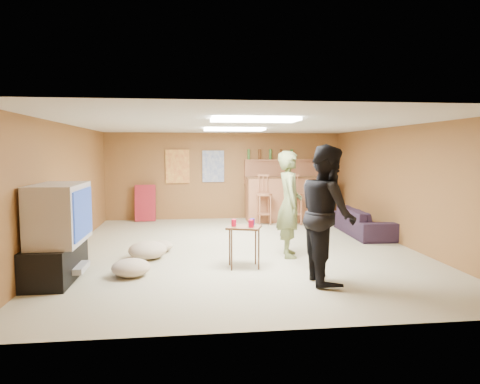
{
  "coord_description": "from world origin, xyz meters",
  "views": [
    {
      "loc": [
        -0.91,
        -7.43,
        1.74
      ],
      "look_at": [
        0.0,
        0.2,
        1.0
      ],
      "focal_mm": 32.0,
      "sensor_mm": 36.0,
      "label": 1
    }
  ],
  "objects": [
    {
      "name": "ground",
      "position": [
        0.0,
        0.0,
        0.0
      ],
      "size": [
        7.0,
        7.0,
        0.0
      ],
      "primitive_type": "plane",
      "color": "tan",
      "rests_on": "ground"
    },
    {
      "name": "ceiling",
      "position": [
        0.0,
        0.0,
        2.2
      ],
      "size": [
        6.0,
        7.0,
        0.02
      ],
      "primitive_type": "cube",
      "color": "silver",
      "rests_on": "ground"
    },
    {
      "name": "wall_back",
      "position": [
        0.0,
        3.5,
        1.1
      ],
      "size": [
        6.0,
        0.02,
        2.2
      ],
      "primitive_type": "cube",
      "color": "brown",
      "rests_on": "ground"
    },
    {
      "name": "wall_front",
      "position": [
        0.0,
        -3.5,
        1.1
      ],
      "size": [
        6.0,
        0.02,
        2.2
      ],
      "primitive_type": "cube",
      "color": "brown",
      "rests_on": "ground"
    },
    {
      "name": "wall_left",
      "position": [
        -3.0,
        0.0,
        1.1
      ],
      "size": [
        0.02,
        7.0,
        2.2
      ],
      "primitive_type": "cube",
      "color": "brown",
      "rests_on": "ground"
    },
    {
      "name": "wall_right",
      "position": [
        3.0,
        0.0,
        1.1
      ],
      "size": [
        0.02,
        7.0,
        2.2
      ],
      "primitive_type": "cube",
      "color": "brown",
      "rests_on": "ground"
    },
    {
      "name": "tv_stand",
      "position": [
        -2.72,
        -1.5,
        0.25
      ],
      "size": [
        0.55,
        1.3,
        0.5
      ],
      "primitive_type": "cube",
      "color": "black",
      "rests_on": "ground"
    },
    {
      "name": "dvd_box",
      "position": [
        -2.5,
        -1.5,
        0.15
      ],
      "size": [
        0.35,
        0.5,
        0.08
      ],
      "primitive_type": "cube",
      "color": "#B2B2B7",
      "rests_on": "tv_stand"
    },
    {
      "name": "tv_body",
      "position": [
        -2.65,
        -1.5,
        0.9
      ],
      "size": [
        0.6,
        1.1,
        0.8
      ],
      "primitive_type": "cube",
      "color": "#B2B2B7",
      "rests_on": "tv_stand"
    },
    {
      "name": "tv_screen",
      "position": [
        -2.34,
        -1.5,
        0.9
      ],
      "size": [
        0.02,
        0.95,
        0.65
      ],
      "primitive_type": "cube",
      "color": "navy",
      "rests_on": "tv_body"
    },
    {
      "name": "bar_counter",
      "position": [
        1.5,
        2.95,
        0.55
      ],
      "size": [
        2.0,
        0.6,
        1.1
      ],
      "primitive_type": "cube",
      "color": "#935635",
      "rests_on": "ground"
    },
    {
      "name": "bar_lip",
      "position": [
        1.5,
        2.7,
        1.1
      ],
      "size": [
        2.1,
        0.12,
        0.05
      ],
      "primitive_type": "cube",
      "color": "#442915",
      "rests_on": "bar_counter"
    },
    {
      "name": "bar_shelf",
      "position": [
        1.5,
        3.4,
        1.5
      ],
      "size": [
        2.0,
        0.18,
        0.05
      ],
      "primitive_type": "cube",
      "color": "#935635",
      "rests_on": "bar_backing"
    },
    {
      "name": "bar_backing",
      "position": [
        1.5,
        3.42,
        1.2
      ],
      "size": [
        2.0,
        0.14,
        0.6
      ],
      "primitive_type": "cube",
      "color": "#935635",
      "rests_on": "bar_counter"
    },
    {
      "name": "poster_left",
      "position": [
        -1.2,
        3.46,
        1.35
      ],
      "size": [
        0.6,
        0.03,
        0.85
      ],
      "primitive_type": "cube",
      "color": "#BF3F26",
      "rests_on": "wall_back"
    },
    {
      "name": "poster_right",
      "position": [
        -0.3,
        3.46,
        1.35
      ],
      "size": [
        0.55,
        0.03,
        0.8
      ],
      "primitive_type": "cube",
      "color": "#334C99",
      "rests_on": "wall_back"
    },
    {
      "name": "folding_chair_stack",
      "position": [
        -2.0,
        3.3,
        0.45
      ],
      "size": [
        0.5,
        0.26,
        0.91
      ],
      "primitive_type": "cube",
      "rotation": [
        -0.14,
        0.0,
        0.0
      ],
      "color": "maroon",
      "rests_on": "ground"
    },
    {
      "name": "ceiling_panel_front",
      "position": [
        0.0,
        -1.5,
        2.17
      ],
      "size": [
        1.2,
        0.6,
        0.04
      ],
      "primitive_type": "cube",
      "color": "white",
      "rests_on": "ceiling"
    },
    {
      "name": "ceiling_panel_back",
      "position": [
        0.0,
        1.2,
        2.17
      ],
      "size": [
        1.2,
        0.6,
        0.04
      ],
      "primitive_type": "cube",
      "color": "white",
      "rests_on": "ceiling"
    },
    {
      "name": "person_olive",
      "position": [
        0.72,
        -0.62,
        0.87
      ],
      "size": [
        0.48,
        0.67,
        1.74
      ],
      "primitive_type": "imported",
      "rotation": [
        0.0,
        0.0,
        1.47
      ],
      "color": "#626D3F",
      "rests_on": "ground"
    },
    {
      "name": "person_black",
      "position": [
        0.9,
        -2.02,
        0.91
      ],
      "size": [
        0.71,
        0.9,
        1.83
      ],
      "primitive_type": "imported",
      "rotation": [
        0.0,
        0.0,
        1.55
      ],
      "color": "black",
      "rests_on": "ground"
    },
    {
      "name": "sofa",
      "position": [
        2.7,
        1.01,
        0.27
      ],
      "size": [
        0.8,
        1.89,
        0.54
      ],
      "primitive_type": "imported",
      "rotation": [
        0.0,
        0.0,
        1.53
      ],
      "color": "black",
      "rests_on": "ground"
    },
    {
      "name": "tray_table",
      "position": [
        -0.11,
        -1.21,
        0.31
      ],
      "size": [
        0.57,
        0.51,
        0.62
      ],
      "primitive_type": "cube",
      "rotation": [
        0.0,
        0.0,
        -0.32
      ],
      "color": "#442915",
      "rests_on": "ground"
    },
    {
      "name": "cup_red_near",
      "position": [
        -0.26,
        -1.18,
        0.67
      ],
      "size": [
        0.08,
        0.08,
        0.1
      ],
      "primitive_type": "cylinder",
      "rotation": [
        0.0,
        0.0,
        0.09
      ],
      "color": "red",
      "rests_on": "tray_table"
    },
    {
      "name": "cup_red_far",
      "position": [
        -0.02,
        -1.3,
        0.68
      ],
      "size": [
        0.11,
        0.11,
        0.11
      ],
      "primitive_type": "cylinder",
      "rotation": [
        0.0,
        0.0,
        -0.41
      ],
      "color": "red",
      "rests_on": "tray_table"
    },
    {
      "name": "cup_blue",
      "position": [
        0.03,
        -1.11,
        0.67
      ],
      "size": [
        0.08,
        0.08,
        0.1
      ],
      "primitive_type": "cylinder",
      "rotation": [
        0.0,
        0.0,
        0.09
      ],
      "color": "#16179C",
      "rests_on": "tray_table"
    },
    {
      "name": "bar_stool_left",
      "position": [
        0.85,
        2.47,
        0.55
      ],
      "size": [
        0.44,
        0.44,
        1.1
      ],
      "primitive_type": null,
      "rotation": [
        0.0,
        0.0,
        0.32
      ],
      "color": "#935635",
      "rests_on": "ground"
    },
    {
      "name": "bar_stool_right",
      "position": [
        1.56,
        2.37,
        0.58
      ],
      "size": [
        0.45,
        0.45,
        1.16
      ],
      "primitive_type": null,
      "rotation": [
        0.0,
        0.0,
        -0.25
      ],
      "color": "#935635",
      "rests_on": "ground"
    },
    {
      "name": "cushion_near_tv",
      "position": [
        -1.59,
        -0.5,
        0.14
      ],
      "size": [
        0.77,
        0.77,
        0.28
      ],
      "primitive_type": "ellipsoid",
      "rotation": [
        0.0,
        0.0,
        -0.29
      ],
      "color": "tan",
      "rests_on": "ground"
    },
    {
      "name": "cushion_mid",
      "position": [
        -1.42,
        -0.04,
        0.1
      ],
      "size": [
        0.55,
        0.55,
        0.19
      ],
      "primitive_type": "ellipsoid",
      "rotation": [
        0.0,
        0.0,
        0.35
      ],
      "color": "tan",
      "rests_on": "ground"
    },
    {
      "name": "cushion_far",
      "position": [
        -1.73,
        -1.47,
        0.12
      ],
      "size": [
        0.56,
        0.56,
        0.24
      ],
      "primitive_type": "ellipsoid",
      "rotation": [
        0.0,
        0.0,
        0.04
      ],
      "color": "tan",
      "rests_on": "ground"
    },
    {
      "name": "bottle_row",
      "position": [
        1.16,
        3.38,
        1.65
      ],
      "size": [
        1.2,
        0.08,
        0.26
      ],
      "primitive_type": null,
      "color": "#3F7233",
      "rests_on": "bar_shelf"
    }
  ]
}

